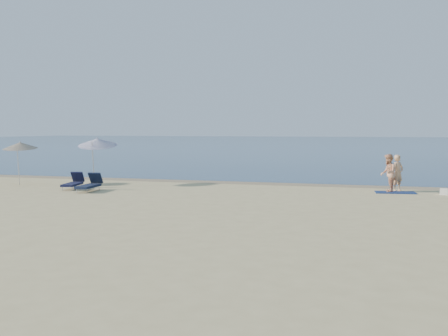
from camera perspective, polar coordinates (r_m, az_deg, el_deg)
name	(u,v)px	position (r m, az deg, el deg)	size (l,w,h in m)	color
ground	(126,295)	(9.86, -9.90, -12.58)	(160.00, 160.00, 0.00)	tan
sea	(372,143)	(108.52, 14.85, 2.44)	(240.00, 160.00, 0.01)	#0D284E
wet_sand_strip	(305,185)	(28.28, 8.25, -1.69)	(240.00, 1.60, 0.00)	#847254
person_left	(398,173)	(26.25, 17.26, -0.49)	(0.59, 0.39, 1.63)	tan
person_right	(388,173)	(25.70, 16.34, -0.50)	(0.82, 0.64, 1.69)	tan
beach_towel	(395,192)	(25.61, 17.01, -2.39)	(1.70, 0.94, 0.03)	#0F1F4D
white_bag	(444,192)	(25.45, 21.44, -2.25)	(0.32, 0.28, 0.28)	silver
umbrella_near	(97,142)	(28.35, -12.73, 2.60)	(2.41, 2.43, 2.53)	silver
umbrella_far	(20,145)	(29.66, -19.99, 2.17)	(2.04, 2.05, 2.25)	silver
lounger_left	(73,183)	(26.96, -15.08, -1.47)	(0.93, 1.81, 0.76)	#131634
lounger_right	(90,185)	(25.81, -13.50, -1.66)	(0.79, 1.87, 0.80)	#121A31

